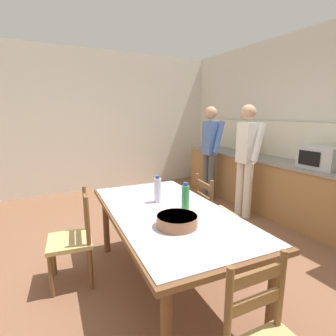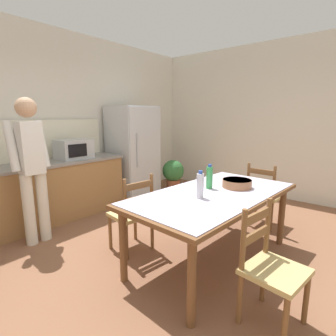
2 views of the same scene
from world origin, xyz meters
name	(u,v)px [view 1 (image 1 of 2)]	position (x,y,z in m)	size (l,w,h in m)	color
ground_plane	(167,259)	(0.00, 0.00, 0.00)	(8.32, 8.32, 0.00)	brown
wall_back	(326,126)	(0.00, 2.66, 1.45)	(6.52, 0.12, 2.90)	silver
wall_left	(97,122)	(-3.26, 0.00, 1.45)	(0.12, 5.20, 2.90)	silver
kitchen_counter	(260,182)	(-0.77, 2.23, 0.45)	(3.54, 0.66, 0.89)	#9E7042
counter_splashback	(276,139)	(-0.77, 2.54, 1.19)	(3.50, 0.03, 0.60)	#EFE8CB
microwave	(322,158)	(0.27, 2.21, 1.04)	(0.50, 0.39, 0.30)	#B2B7BC
paper_bag	(247,145)	(-1.11, 2.20, 1.07)	(0.24, 0.16, 0.36)	tan
dining_table	(168,218)	(0.41, -0.21, 0.69)	(2.02, 1.12, 0.77)	brown
bottle_near_centre	(158,190)	(0.17, -0.19, 0.89)	(0.07, 0.07, 0.27)	silver
bottle_off_centre	(185,198)	(0.52, -0.09, 0.89)	(0.07, 0.07, 0.27)	green
serving_bowl	(177,220)	(0.75, -0.30, 0.82)	(0.32, 0.32, 0.09)	#9E6642
chair_side_far_left	(213,214)	(0.02, 0.61, 0.44)	(0.47, 0.45, 0.91)	brown
chair_side_near_left	(74,239)	(-0.07, -0.98, 0.44)	(0.47, 0.45, 0.91)	brown
person_at_sink	(210,148)	(-1.56, 1.71, 0.98)	(0.44, 0.30, 1.75)	#4C4C4C
person_at_counter	(246,155)	(-0.60, 1.69, 0.99)	(0.44, 0.30, 1.76)	silver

